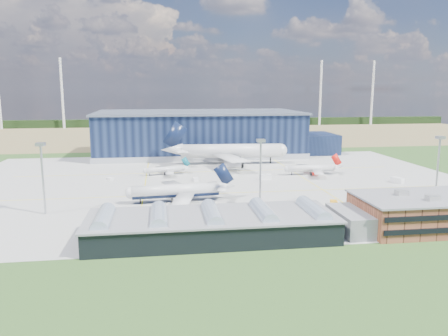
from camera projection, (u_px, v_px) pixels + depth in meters
ground at (219, 188)px, 176.86m from camera, size 600.00×600.00×0.00m
apron at (216, 182)px, 186.60m from camera, size 220.00×160.00×0.08m
farmland at (187, 134)px, 391.11m from camera, size 600.00×220.00×0.01m
treeline at (182, 122)px, 468.30m from camera, size 600.00×8.00×8.00m
hangar at (203, 135)px, 267.51m from camera, size 145.00×62.00×26.10m
ops_building at (436, 211)px, 125.31m from camera, size 46.00×23.00×10.90m
glass_concourse at (225, 224)px, 116.87m from camera, size 78.00×23.00×8.60m
light_mast_west at (42, 167)px, 136.45m from camera, size 2.60×2.60×23.00m
light_mast_center at (261, 162)px, 146.30m from camera, size 2.60×2.60×23.00m
light_mast_east at (439, 157)px, 155.45m from camera, size 2.60×2.60×23.00m
airliner_navy at (176, 184)px, 153.41m from camera, size 42.74×41.96×12.93m
airliner_red at (311, 165)px, 202.72m from camera, size 29.37×28.75×9.40m
airliner_widebody at (231, 144)px, 230.28m from camera, size 71.52×70.15×21.96m
airliner_regional at (165, 167)px, 202.91m from camera, size 28.50×28.14×7.64m
gse_tug_b at (334, 203)px, 150.77m from camera, size 2.98×3.81×1.46m
gse_van_a at (265, 177)px, 192.48m from camera, size 5.55×2.80×2.34m
gse_cart_a at (196, 179)px, 189.30m from camera, size 2.83×3.73×1.46m
gse_van_b at (397, 180)px, 185.17m from camera, size 4.53×5.91×2.46m
gse_cart_b at (110, 179)px, 190.58m from camera, size 3.38×3.38×1.24m
car_a at (254, 220)px, 130.57m from camera, size 4.17×3.04×1.32m
car_b at (283, 219)px, 131.82m from camera, size 4.26×2.91×1.33m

